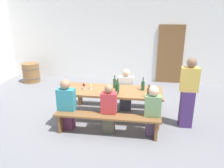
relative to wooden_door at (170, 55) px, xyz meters
The scene contains 19 objects.
ground_plane 3.73m from the wooden_door, 117.49° to the right, with size 24.00×24.00×0.00m, color slate.
back_wall 1.74m from the wooden_door, behind, with size 14.00×0.20×3.20m, color white.
wooden_door is the anchor object (origin of this frame).
tasting_table 3.59m from the wooden_door, 117.49° to the right, with size 2.35×0.88×0.75m.
bench_near 4.30m from the wooden_door, 112.86° to the right, with size 2.25×0.30×0.45m.
bench_far 3.02m from the wooden_door, 124.18° to the right, with size 2.25×0.30×0.45m.
wine_bottle_0 3.75m from the wooden_door, 113.61° to the right, with size 0.07×0.07×0.33m.
wine_bottle_1 3.63m from the wooden_door, 114.40° to the right, with size 0.07×0.07×0.33m.
wine_bottle_2 3.60m from the wooden_door, 102.84° to the right, with size 0.07×0.07×0.29m.
wine_bottle_3 3.43m from the wooden_door, 118.01° to the right, with size 0.07×0.07×0.32m.
wine_bottle_4 3.21m from the wooden_door, 106.84° to the right, with size 0.08×0.08×0.31m.
wine_glass_0 3.85m from the wooden_door, 124.12° to the right, with size 0.06×0.06×0.16m.
wine_glass_1 3.98m from the wooden_door, 125.73° to the right, with size 0.08×0.08×0.17m.
seated_guest_near_0 4.59m from the wooden_door, 124.37° to the right, with size 0.38×0.24×1.15m.
seated_guest_near_1 4.14m from the wooden_door, 113.41° to the right, with size 0.33×0.24×1.09m.
seated_guest_near_2 3.86m from the wooden_door, 100.66° to the right, with size 0.33×0.24×1.10m.
seated_guest_far_0 2.97m from the wooden_door, 117.92° to the right, with size 0.40×0.24×1.12m.
standing_host 3.29m from the wooden_door, 88.85° to the right, with size 0.37×0.24×1.60m.
wine_barrel 5.17m from the wooden_door, behind, with size 0.64×0.64×0.71m.
Camera 1 is at (0.70, -4.74, 2.51)m, focal length 34.49 mm.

